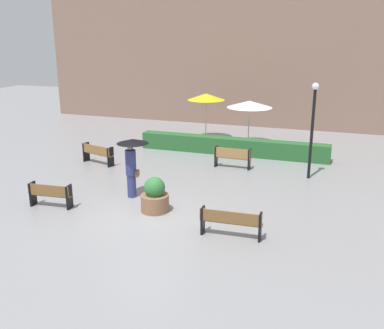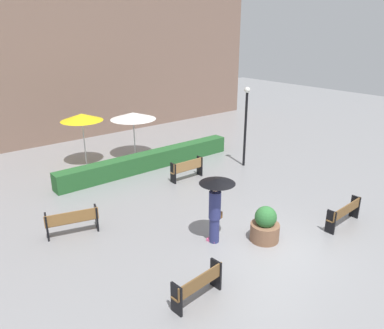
# 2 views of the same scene
# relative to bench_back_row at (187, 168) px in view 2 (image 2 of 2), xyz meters

# --- Properties ---
(ground_plane) EXTENTS (60.00, 60.00, 0.00)m
(ground_plane) POSITION_rel_bench_back_row_xyz_m (-1.46, -6.16, -0.54)
(ground_plane) COLOR gray
(bench_back_row) EXTENTS (1.63, 0.38, 0.92)m
(bench_back_row) POSITION_rel_bench_back_row_xyz_m (0.00, 0.00, 0.00)
(bench_back_row) COLOR #9E7242
(bench_back_row) RESTS_ON ground
(bench_near_right) EXTENTS (1.83, 0.41, 0.83)m
(bench_near_right) POSITION_rel_bench_back_row_xyz_m (1.64, -6.72, -0.03)
(bench_near_right) COLOR brown
(bench_near_right) RESTS_ON ground
(bench_near_left) EXTENTS (1.54, 0.50, 0.83)m
(bench_near_left) POSITION_rel_bench_back_row_xyz_m (-4.75, -6.48, -0.05)
(bench_near_left) COLOR brown
(bench_near_left) RESTS_ON ground
(bench_far_left) EXTENTS (1.72, 0.80, 0.89)m
(bench_far_left) POSITION_rel_bench_back_row_xyz_m (-5.94, -1.40, -0.01)
(bench_far_left) COLOR olive
(bench_far_left) RESTS_ON ground
(pedestrian_with_umbrella) EXTENTS (1.13, 1.13, 2.17)m
(pedestrian_with_umbrella) POSITION_rel_bench_back_row_xyz_m (-2.53, -4.66, 0.94)
(pedestrian_with_umbrella) COLOR navy
(pedestrian_with_umbrella) RESTS_ON ground
(planter_pot) EXTENTS (0.94, 0.94, 1.18)m
(planter_pot) POSITION_rel_bench_back_row_xyz_m (-1.24, -5.62, -0.03)
(planter_pot) COLOR brown
(planter_pot) RESTS_ON ground
(lamp_post) EXTENTS (0.28, 0.28, 3.89)m
(lamp_post) POSITION_rel_bench_back_row_xyz_m (3.32, -0.34, 1.85)
(lamp_post) COLOR black
(lamp_post) RESTS_ON ground
(patio_umbrella_yellow) EXTENTS (2.04, 2.04, 2.58)m
(patio_umbrella_yellow) POSITION_rel_bench_back_row_xyz_m (-2.73, 4.81, 1.86)
(patio_umbrella_yellow) COLOR silver
(patio_umbrella_yellow) RESTS_ON ground
(patio_umbrella_white) EXTENTS (2.36, 2.36, 2.38)m
(patio_umbrella_white) POSITION_rel_bench_back_row_xyz_m (-0.20, 4.26, 1.67)
(patio_umbrella_white) COLOR silver
(patio_umbrella_white) RESTS_ON ground
(hedge_strip) EXTENTS (9.34, 0.70, 0.82)m
(hedge_strip) POSITION_rel_bench_back_row_xyz_m (-0.58, 2.24, -0.13)
(hedge_strip) COLOR #28602D
(hedge_strip) RESTS_ON ground
(building_facade) EXTENTS (28.00, 1.20, 11.36)m
(building_facade) POSITION_rel_bench_back_row_xyz_m (-1.46, 9.84, 5.14)
(building_facade) COLOR #846656
(building_facade) RESTS_ON ground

